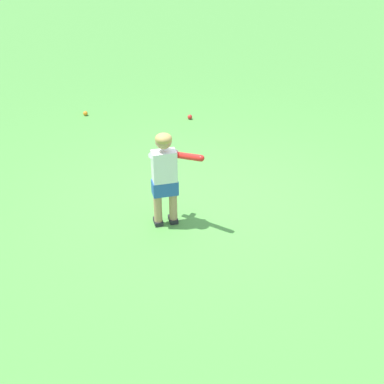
{
  "coord_description": "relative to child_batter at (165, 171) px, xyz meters",
  "views": [
    {
      "loc": [
        4.78,
        1.24,
        2.98
      ],
      "look_at": [
        0.6,
        0.02,
        0.45
      ],
      "focal_mm": 44.99,
      "sensor_mm": 36.0,
      "label": 1
    }
  ],
  "objects": [
    {
      "name": "ground_plane",
      "position": [
        -0.59,
        0.27,
        -0.65
      ],
      "size": [
        40.0,
        40.0,
        0.0
      ],
      "primitive_type": "plane",
      "color": "#519942"
    },
    {
      "name": "child_batter",
      "position": [
        0.0,
        0.0,
        0.0
      ],
      "size": [
        0.36,
        0.62,
        1.08
      ],
      "color": "#232328",
      "rests_on": "ground"
    },
    {
      "name": "play_ball_near_batter",
      "position": [
        -2.72,
        -2.4,
        -0.61
      ],
      "size": [
        0.08,
        0.08,
        0.08
      ],
      "primitive_type": "sphere",
      "color": "orange",
      "rests_on": "ground"
    },
    {
      "name": "play_ball_by_bucket",
      "position": [
        -3.06,
        -0.65,
        -0.61
      ],
      "size": [
        0.08,
        0.08,
        0.08
      ],
      "primitive_type": "sphere",
      "color": "red",
      "rests_on": "ground"
    }
  ]
}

